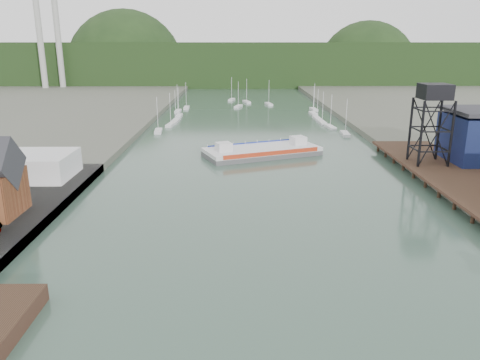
{
  "coord_description": "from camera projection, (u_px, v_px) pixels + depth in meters",
  "views": [
    {
      "loc": [
        -4.35,
        -34.81,
        25.93
      ],
      "look_at": [
        -3.63,
        39.55,
        4.0
      ],
      "focal_mm": 35.0,
      "sensor_mm": 36.0,
      "label": 1
    }
  ],
  "objects": [
    {
      "name": "ground",
      "position": [
        286.0,
        352.0,
        40.76
      ],
      "size": [
        600.0,
        600.0,
        0.0
      ],
      "primitive_type": "plane",
      "color": "#2B4337",
      "rests_on": "ground"
    },
    {
      "name": "east_pier",
      "position": [
        466.0,
        182.0,
        83.73
      ],
      "size": [
        14.0,
        70.0,
        2.45
      ],
      "color": "black",
      "rests_on": "ground"
    },
    {
      "name": "white_shed",
      "position": [
        23.0,
        166.0,
        87.22
      ],
      "size": [
        18.0,
        12.0,
        4.5
      ],
      "primitive_type": "cube",
      "color": "silver",
      "rests_on": "west_quay"
    },
    {
      "name": "lift_tower",
      "position": [
        434.0,
        97.0,
        92.29
      ],
      "size": [
        6.5,
        6.5,
        16.0
      ],
      "color": "black",
      "rests_on": "east_pier"
    },
    {
      "name": "marina_sailboats",
      "position": [
        247.0,
        114.0,
        173.47
      ],
      "size": [
        57.71,
        92.65,
        0.9
      ],
      "color": "silver",
      "rests_on": "ground"
    },
    {
      "name": "smokestacks",
      "position": [
        49.0,
        35.0,
        254.29
      ],
      "size": [
        11.2,
        8.2,
        60.0
      ],
      "color": "#ADADA7",
      "rests_on": "ground"
    },
    {
      "name": "distant_hills",
      "position": [
        236.0,
        66.0,
        326.82
      ],
      "size": [
        500.0,
        120.0,
        80.0
      ],
      "color": "black",
      "rests_on": "ground"
    },
    {
      "name": "chain_ferry",
      "position": [
        262.0,
        151.0,
        111.25
      ],
      "size": [
        29.09,
        20.06,
        3.89
      ],
      "rotation": [
        0.0,
        0.0,
        0.38
      ],
      "color": "#535355",
      "rests_on": "ground"
    }
  ]
}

